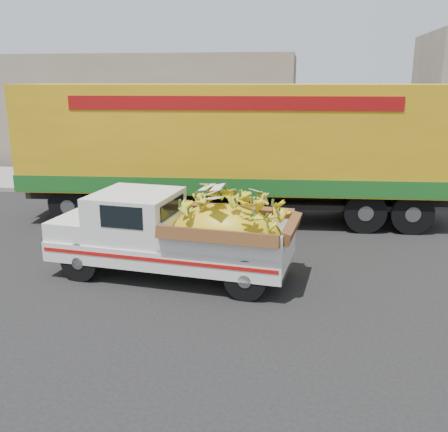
# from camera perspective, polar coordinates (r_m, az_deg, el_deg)

# --- Properties ---
(ground) EXTENTS (100.00, 100.00, 0.00)m
(ground) POSITION_cam_1_polar(r_m,az_deg,el_deg) (10.48, 0.26, -6.65)
(ground) COLOR black
(ground) RESTS_ON ground
(curb) EXTENTS (60.00, 0.25, 0.15)m
(curb) POSITION_cam_1_polar(r_m,az_deg,el_deg) (16.81, 3.68, 2.09)
(curb) COLOR gray
(curb) RESTS_ON ground
(sidewalk) EXTENTS (60.00, 4.00, 0.14)m
(sidewalk) POSITION_cam_1_polar(r_m,az_deg,el_deg) (18.85, 4.27, 3.52)
(sidewalk) COLOR gray
(sidewalk) RESTS_ON ground
(building_left) EXTENTS (18.00, 6.00, 5.00)m
(building_left) POSITION_cam_1_polar(r_m,az_deg,el_deg) (26.11, -12.65, 11.88)
(building_left) COLOR gray
(building_left) RESTS_ON ground
(pickup_truck) EXTENTS (5.04, 2.34, 1.70)m
(pickup_truck) POSITION_cam_1_polar(r_m,az_deg,el_deg) (10.06, -4.09, -2.09)
(pickup_truck) COLOR black
(pickup_truck) RESTS_ON ground
(semi_trailer) EXTENTS (12.04, 3.33, 3.80)m
(semi_trailer) POSITION_cam_1_polar(r_m,az_deg,el_deg) (14.08, 1.36, 8.00)
(semi_trailer) COLOR black
(semi_trailer) RESTS_ON ground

